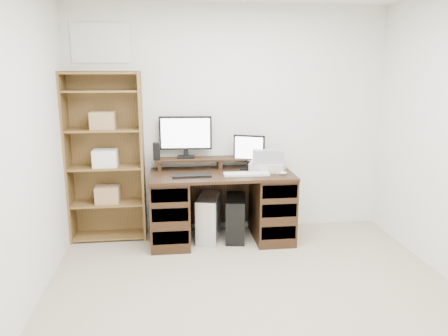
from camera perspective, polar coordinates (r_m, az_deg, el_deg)
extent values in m
cube|color=tan|center=(3.43, 5.42, -19.75)|extent=(3.50, 4.00, 0.02)
cube|color=white|center=(4.89, 0.74, 6.15)|extent=(3.50, 0.02, 2.50)
cube|color=white|center=(4.85, -15.82, 15.44)|extent=(0.60, 0.01, 0.40)
cube|color=black|center=(4.60, -0.30, -0.83)|extent=(1.50, 0.70, 0.03)
cube|color=black|center=(4.68, -7.03, -5.48)|extent=(0.40, 0.66, 0.72)
cube|color=black|center=(4.80, 6.27, -4.98)|extent=(0.40, 0.66, 0.72)
cube|color=black|center=(5.01, -0.74, -3.63)|extent=(1.48, 0.02, 0.65)
cube|color=black|center=(4.43, -6.96, -9.03)|extent=(0.36, 0.01, 0.14)
cube|color=black|center=(4.35, -7.05, -6.10)|extent=(0.36, 0.01, 0.14)
cube|color=black|center=(4.29, -7.13, -3.57)|extent=(0.36, 0.01, 0.14)
cube|color=black|center=(4.56, 7.14, -8.39)|extent=(0.36, 0.01, 0.14)
cube|color=black|center=(4.48, 7.23, -5.53)|extent=(0.36, 0.01, 0.14)
cube|color=black|center=(4.42, 7.31, -3.08)|extent=(0.36, 0.01, 0.14)
cube|color=black|center=(4.77, -8.38, 0.34)|extent=(0.04, 0.20, 0.10)
cube|color=black|center=(4.80, -0.60, 0.56)|extent=(0.04, 0.20, 0.10)
cube|color=black|center=(4.91, 6.96, 0.75)|extent=(0.04, 0.20, 0.10)
cube|color=black|center=(4.78, -0.61, 1.26)|extent=(1.40, 0.22, 0.02)
cube|color=black|center=(4.79, -4.99, 1.45)|extent=(0.20, 0.16, 0.02)
cube|color=black|center=(4.80, -5.00, 2.21)|extent=(0.05, 0.03, 0.10)
cube|color=black|center=(4.77, -5.05, 4.58)|extent=(0.57, 0.08, 0.36)
cube|color=white|center=(4.75, -5.05, 4.55)|extent=(0.53, 0.04, 0.32)
cube|color=black|center=(4.76, 3.22, -0.10)|extent=(0.20, 0.18, 0.01)
cube|color=black|center=(4.76, 3.28, 0.56)|extent=(0.05, 0.04, 0.09)
cube|color=black|center=(4.73, 3.30, 2.52)|extent=(0.33, 0.16, 0.30)
cube|color=white|center=(4.71, 3.26, 2.49)|extent=(0.28, 0.12, 0.26)
cube|color=black|center=(4.71, -8.81, 2.18)|extent=(0.07, 0.07, 0.18)
cube|color=black|center=(4.45, -4.25, -1.00)|extent=(0.40, 0.14, 0.02)
cube|color=silver|center=(4.51, 2.95, -0.79)|extent=(0.47, 0.15, 0.02)
ellipsoid|color=silver|center=(4.56, 7.75, -0.66)|extent=(0.09, 0.07, 0.03)
cube|color=beige|center=(4.73, 5.75, 0.26)|extent=(0.44, 0.39, 0.09)
cube|color=gray|center=(4.71, 5.78, 1.65)|extent=(0.37, 0.29, 0.14)
cube|color=silver|center=(4.78, -1.98, -6.49)|extent=(0.32, 0.52, 0.48)
cube|color=black|center=(4.79, 1.51, -6.52)|extent=(0.27, 0.49, 0.47)
cube|color=#19FF33|center=(4.54, 1.48, -6.31)|extent=(0.01, 0.01, 0.01)
cube|color=brown|center=(4.85, -19.76, 1.12)|extent=(0.02, 0.30, 1.80)
cube|color=brown|center=(4.74, -10.60, 1.41)|extent=(0.02, 0.30, 1.80)
cube|color=brown|center=(4.92, -15.01, 1.61)|extent=(0.80, 0.01, 1.80)
cube|color=brown|center=(5.03, -14.63, -8.48)|extent=(0.75, 0.28, 0.02)
cube|color=brown|center=(4.91, -14.88, -4.45)|extent=(0.75, 0.28, 0.02)
cube|color=brown|center=(4.80, -15.16, 0.10)|extent=(0.75, 0.28, 0.02)
cube|color=brown|center=(4.73, -15.45, 4.83)|extent=(0.75, 0.28, 0.02)
cube|color=brown|center=(4.69, -15.75, 9.66)|extent=(0.75, 0.28, 0.02)
cube|color=brown|center=(4.69, -15.89, 11.85)|extent=(0.75, 0.28, 0.02)
cube|color=#A07F54|center=(4.88, -14.95, -3.33)|extent=(0.25, 0.20, 0.18)
cube|color=white|center=(4.78, -15.23, 1.27)|extent=(0.25, 0.20, 0.18)
cube|color=#A07F54|center=(4.72, -15.53, 6.03)|extent=(0.25, 0.20, 0.18)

